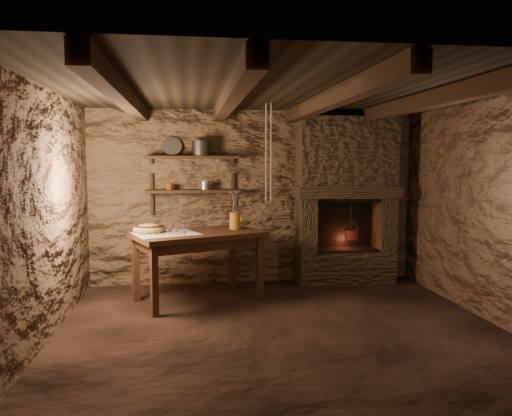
{
  "coord_description": "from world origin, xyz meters",
  "views": [
    {
      "loc": [
        -0.9,
        -4.89,
        1.71
      ],
      "look_at": [
        -0.12,
        0.9,
        1.15
      ],
      "focal_mm": 35.0,
      "sensor_mm": 36.0,
      "label": 1
    }
  ],
  "objects": [
    {
      "name": "wooden_bowl",
      "position": [
        -1.38,
        1.13,
        0.89
      ],
      "size": [
        0.43,
        0.43,
        0.13
      ],
      "primitive_type": "ellipsoid",
      "rotation": [
        0.0,
        0.0,
        -0.15
      ],
      "color": "#9F7D45",
      "rests_on": "work_table"
    },
    {
      "name": "shelf_upper",
      "position": [
        -0.85,
        1.84,
        1.75
      ],
      "size": [
        1.25,
        0.3,
        0.04
      ],
      "primitive_type": "cube",
      "color": "black",
      "rests_on": "back_wall"
    },
    {
      "name": "floor",
      "position": [
        0.0,
        0.0,
        0.0
      ],
      "size": [
        4.5,
        4.5,
        0.0
      ],
      "primitive_type": "plane",
      "color": "black",
      "rests_on": "ground"
    },
    {
      "name": "hearth",
      "position": [
        1.25,
        1.77,
        1.23
      ],
      "size": [
        1.43,
        0.51,
        2.3
      ],
      "color": "#3D2E1E",
      "rests_on": "floor"
    },
    {
      "name": "right_wall",
      "position": [
        2.25,
        0.0,
        1.2
      ],
      "size": [
        0.04,
        4.0,
        2.4
      ],
      "primitive_type": "cube",
      "color": "#513926",
      "rests_on": "floor"
    },
    {
      "name": "beam_far_right",
      "position": [
        1.5,
        0.0,
        2.31
      ],
      "size": [
        0.14,
        3.95,
        0.16
      ],
      "primitive_type": "cube",
      "color": "black",
      "rests_on": "ceiling"
    },
    {
      "name": "pewter_cutlery_row",
      "position": [
        -1.17,
        0.97,
        0.86
      ],
      "size": [
        0.63,
        0.43,
        0.01
      ],
      "primitive_type": null,
      "rotation": [
        0.0,
        0.0,
        0.38
      ],
      "color": "#9C968D",
      "rests_on": "linen_cloth"
    },
    {
      "name": "ceiling",
      "position": [
        0.0,
        0.0,
        2.4
      ],
      "size": [
        4.5,
        4.0,
        0.04
      ],
      "primitive_type": "cube",
      "color": "black",
      "rests_on": "back_wall"
    },
    {
      "name": "beam_far_left",
      "position": [
        -1.5,
        0.0,
        2.31
      ],
      "size": [
        0.14,
        3.95,
        0.16
      ],
      "primitive_type": "cube",
      "color": "black",
      "rests_on": "ceiling"
    },
    {
      "name": "tin_pan",
      "position": [
        -1.12,
        1.94,
        1.9
      ],
      "size": [
        0.27,
        0.14,
        0.26
      ],
      "primitive_type": "cylinder",
      "rotation": [
        1.26,
        0.0,
        0.12
      ],
      "color": "#ABABA5",
      "rests_on": "shelf_upper"
    },
    {
      "name": "stoneware_jug",
      "position": [
        -0.33,
        1.32,
        1.06
      ],
      "size": [
        0.16,
        0.15,
        0.49
      ],
      "rotation": [
        0.0,
        0.0,
        0.09
      ],
      "color": "#AA7420",
      "rests_on": "work_table"
    },
    {
      "name": "back_wall",
      "position": [
        0.0,
        2.0,
        1.2
      ],
      "size": [
        4.5,
        0.04,
        2.4
      ],
      "primitive_type": "cube",
      "color": "#513926",
      "rests_on": "floor"
    },
    {
      "name": "work_table",
      "position": [
        -0.8,
        1.13,
        0.46
      ],
      "size": [
        1.69,
        1.34,
        0.85
      ],
      "rotation": [
        0.0,
        0.0,
        0.39
      ],
      "color": "black",
      "rests_on": "floor"
    },
    {
      "name": "beam_mid_right",
      "position": [
        0.5,
        0.0,
        2.31
      ],
      "size": [
        0.14,
        3.95,
        0.16
      ],
      "primitive_type": "cube",
      "color": "black",
      "rests_on": "ceiling"
    },
    {
      "name": "small_kettle",
      "position": [
        -0.69,
        1.84,
        1.38
      ],
      "size": [
        0.17,
        0.14,
        0.17
      ],
      "primitive_type": null,
      "rotation": [
        0.0,
        0.0,
        0.12
      ],
      "color": "#ABABA5",
      "rests_on": "shelf_lower"
    },
    {
      "name": "rusty_tin",
      "position": [
        -1.16,
        1.84,
        1.36
      ],
      "size": [
        0.1,
        0.1,
        0.09
      ],
      "primitive_type": "cylinder",
      "rotation": [
        0.0,
        0.0,
        -0.13
      ],
      "color": "#622C13",
      "rests_on": "shelf_lower"
    },
    {
      "name": "shelf_lower",
      "position": [
        -0.85,
        1.84,
        1.3
      ],
      "size": [
        1.25,
        0.3,
        0.04
      ],
      "primitive_type": "cube",
      "color": "black",
      "rests_on": "back_wall"
    },
    {
      "name": "left_wall",
      "position": [
        -2.25,
        0.0,
        1.2
      ],
      "size": [
        0.04,
        4.0,
        2.4
      ],
      "primitive_type": "cube",
      "color": "#513926",
      "rests_on": "floor"
    },
    {
      "name": "beam_mid_left",
      "position": [
        -0.5,
        0.0,
        2.31
      ],
      "size": [
        0.14,
        3.95,
        0.16
      ],
      "primitive_type": "cube",
      "color": "black",
      "rests_on": "ceiling"
    },
    {
      "name": "drinking_glasses",
      "position": [
        -1.15,
        1.13,
        0.9
      ],
      "size": [
        0.23,
        0.07,
        0.09
      ],
      "primitive_type": null,
      "color": "white",
      "rests_on": "linen_cloth"
    },
    {
      "name": "red_pot",
      "position": [
        1.32,
        1.72,
        0.7
      ],
      "size": [
        0.21,
        0.2,
        0.54
      ],
      "rotation": [
        0.0,
        0.0,
        0.1
      ],
      "color": "maroon",
      "rests_on": "hearth"
    },
    {
      "name": "hanging_ropes",
      "position": [
        0.05,
        1.05,
        1.8
      ],
      "size": [
        0.08,
        0.08,
        1.2
      ],
      "primitive_type": null,
      "color": "beige",
      "rests_on": "ceiling"
    },
    {
      "name": "front_wall",
      "position": [
        0.0,
        -2.0,
        1.2
      ],
      "size": [
        4.5,
        0.04,
        2.4
      ],
      "primitive_type": "cube",
      "color": "#513926",
      "rests_on": "floor"
    },
    {
      "name": "linen_cloth",
      "position": [
        -1.17,
        1.0,
        0.85
      ],
      "size": [
        0.86,
        0.78,
        0.01
      ],
      "primitive_type": "cube",
      "rotation": [
        0.0,
        0.0,
        0.38
      ],
      "color": "beige",
      "rests_on": "work_table"
    },
    {
      "name": "iron_stockpot",
      "position": [
        -0.73,
        1.84,
        1.86
      ],
      "size": [
        0.32,
        0.32,
        0.18
      ],
      "primitive_type": "cylinder",
      "rotation": [
        0.0,
        0.0,
        0.41
      ],
      "color": "#2F2D2A",
      "rests_on": "shelf_upper"
    }
  ]
}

